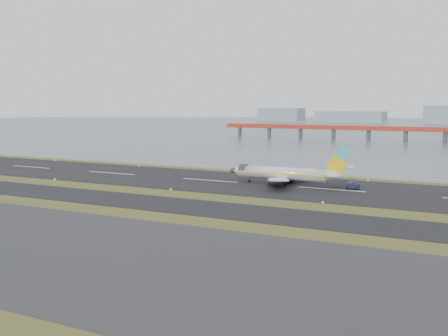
{
  "coord_description": "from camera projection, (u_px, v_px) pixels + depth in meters",
  "views": [
    {
      "loc": [
        88.33,
        -124.44,
        24.58
      ],
      "look_at": [
        9.43,
        22.0,
        5.4
      ],
      "focal_mm": 45.0,
      "sensor_mm": 36.0,
      "label": 1
    }
  ],
  "objects": [
    {
      "name": "ground",
      "position": [
        156.0,
        194.0,
        153.26
      ],
      "size": [
        1000.0,
        1000.0,
        0.0
      ],
      "primitive_type": "plane",
      "color": "#3D4719",
      "rests_on": "ground"
    },
    {
      "name": "taxiway_strip",
      "position": [
        128.0,
        200.0,
        142.76
      ],
      "size": [
        1000.0,
        18.0,
        0.1
      ],
      "primitive_type": "cube",
      "color": "black",
      "rests_on": "ground"
    },
    {
      "name": "runway_strip",
      "position": [
        210.0,
        180.0,
        179.49
      ],
      "size": [
        1000.0,
        45.0,
        0.1
      ],
      "primitive_type": "cube",
      "color": "black",
      "rests_on": "ground"
    },
    {
      "name": "seawall",
      "position": [
        250.0,
        169.0,
        205.68
      ],
      "size": [
        1000.0,
        2.5,
        1.0
      ],
      "primitive_type": "cube",
      "color": "gray",
      "rests_on": "ground"
    },
    {
      "name": "bay_water",
      "position": [
        425.0,
        128.0,
        555.55
      ],
      "size": [
        1400.0,
        800.0,
        1.3
      ],
      "primitive_type": "cube",
      "color": "#495A68",
      "rests_on": "ground"
    },
    {
      "name": "red_pier",
      "position": [
        406.0,
        130.0,
        361.64
      ],
      "size": [
        260.0,
        5.0,
        10.2
      ],
      "color": "#B8351F",
      "rests_on": "ground"
    },
    {
      "name": "airliner",
      "position": [
        287.0,
        174.0,
        169.27
      ],
      "size": [
        38.52,
        32.89,
        12.8
      ],
      "color": "silver",
      "rests_on": "ground"
    },
    {
      "name": "pushback_tug",
      "position": [
        352.0,
        186.0,
        160.72
      ],
      "size": [
        3.65,
        2.25,
        2.28
      ],
      "rotation": [
        0.0,
        0.0,
        -0.04
      ],
      "color": "#151A3B",
      "rests_on": "ground"
    },
    {
      "name": "workboat_near",
      "position": [
        345.0,
        166.0,
        215.87
      ],
      "size": [
        6.39,
        2.22,
        1.53
      ],
      "rotation": [
        0.0,
        0.0,
        0.04
      ],
      "color": "silver",
      "rests_on": "ground"
    }
  ]
}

